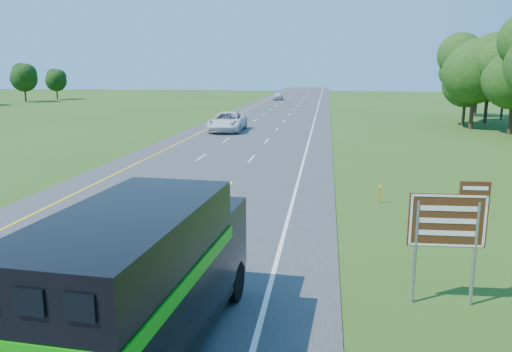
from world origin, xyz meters
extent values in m
cube|color=#38383A|center=(0.00, 50.00, 0.02)|extent=(15.00, 260.00, 0.04)
cube|color=yellow|center=(-5.50, 50.00, 0.04)|extent=(0.15, 260.00, 0.01)
cube|color=white|center=(5.50, 50.00, 0.04)|extent=(0.15, 260.00, 0.01)
cylinder|color=black|center=(2.55, 7.23, 0.58)|extent=(0.42, 1.11, 1.09)
cylinder|color=black|center=(4.63, 7.09, 0.58)|extent=(0.42, 1.11, 1.09)
cube|color=black|center=(3.37, 4.00, 0.70)|extent=(2.91, 8.06, 0.28)
cube|color=black|center=(3.58, 7.06, 1.78)|extent=(2.54, 1.94, 1.88)
cube|color=black|center=(3.65, 7.97, 2.28)|extent=(2.18, 0.21, 0.59)
cube|color=black|center=(3.32, 3.31, 2.20)|extent=(2.86, 5.90, 2.72)
cube|color=#0B9408|center=(2.07, 3.39, 2.34)|extent=(0.43, 5.73, 0.30)
cube|color=#0B9408|center=(4.58, 3.22, 2.34)|extent=(0.43, 5.73, 0.30)
cube|color=black|center=(3.13, 0.42, 3.12)|extent=(0.45, 0.07, 0.40)
cube|color=black|center=(3.87, 0.37, 3.12)|extent=(0.45, 0.07, 0.40)
imported|color=silver|center=(-3.00, 44.69, 1.01)|extent=(3.34, 7.04, 1.94)
imported|color=silver|center=(-3.27, 99.94, 0.85)|extent=(1.97, 4.76, 1.61)
cylinder|color=gray|center=(9.40, 7.72, 1.42)|extent=(0.09, 0.09, 2.85)
cylinder|color=gray|center=(10.92, 7.77, 1.42)|extent=(0.09, 0.09, 2.85)
cube|color=#48220F|center=(10.16, 7.75, 2.33)|extent=(1.99, 0.13, 1.42)
cube|color=#48220F|center=(10.78, 7.77, 3.21)|extent=(0.76, 0.09, 0.34)
cube|color=white|center=(10.16, 7.71, 2.33)|extent=(1.90, 0.08, 1.37)
cube|color=orange|center=(9.56, 18.13, 0.53)|extent=(0.08, 0.04, 1.06)
cube|color=white|center=(9.56, 18.13, 0.82)|extent=(0.09, 0.05, 0.12)
camera|label=1|loc=(6.97, -5.23, 6.14)|focal=35.00mm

